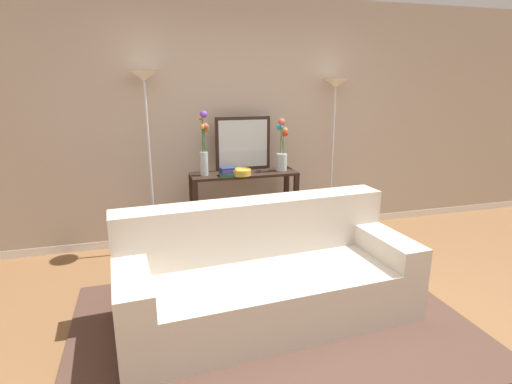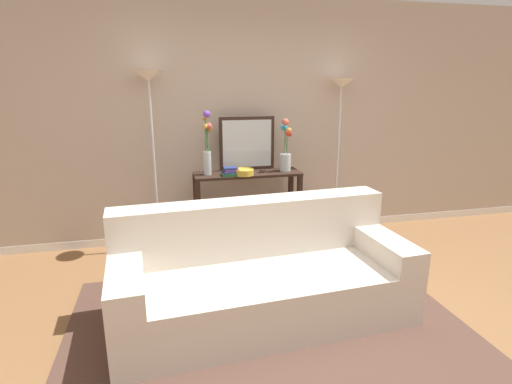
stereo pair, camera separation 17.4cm
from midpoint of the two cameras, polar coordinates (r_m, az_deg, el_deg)
ground_plane at (r=3.06m, az=8.30°, el=-20.96°), size 16.00×16.00×0.02m
back_wall at (r=4.66m, az=-1.23°, el=9.75°), size 12.00×0.15×2.69m
area_rug at (r=3.23m, az=3.21°, el=-18.28°), size 2.96×2.00×0.01m
couch at (r=3.21m, az=2.39°, el=-12.17°), size 2.29×1.06×0.88m
console_table at (r=4.41m, az=-0.11°, el=-0.72°), size 1.15×0.36×0.85m
floor_lamp_left at (r=4.27m, az=-13.52°, el=10.87°), size 0.28×0.28×1.90m
floor_lamp_right at (r=4.74m, az=12.84°, el=10.66°), size 0.28×0.28×1.83m
wall_mirror at (r=4.44m, az=-0.15°, el=6.87°), size 0.61×0.02×0.58m
vase_tall_flowers at (r=4.20m, az=-5.72°, el=6.51°), size 0.11×0.12×0.67m
vase_short_flowers at (r=4.40m, az=5.36°, el=5.81°), size 0.12×0.14×0.57m
fruit_bowl at (r=4.22m, az=-0.52°, el=2.85°), size 0.20×0.20×0.07m
book_stack at (r=4.20m, az=-2.41°, el=2.86°), size 0.19×0.15×0.09m
book_row_under_console at (r=4.54m, az=-3.09°, el=-7.23°), size 0.47×0.18×0.13m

